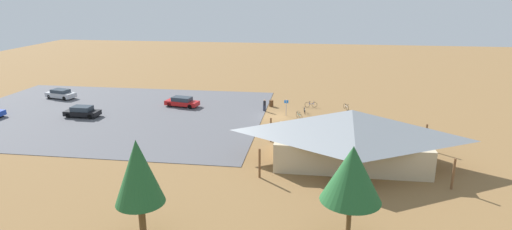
% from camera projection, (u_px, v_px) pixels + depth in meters
% --- Properties ---
extents(ground, '(160.00, 160.00, 0.00)m').
position_uv_depth(ground, '(276.00, 117.00, 54.72)').
color(ground, olive).
rests_on(ground, ground).
extents(parking_lot_asphalt, '(40.98, 29.88, 0.05)m').
position_uv_depth(parking_lot_asphalt, '(109.00, 114.00, 55.96)').
color(parking_lot_asphalt, '#56565B').
rests_on(parking_lot_asphalt, ground).
extents(bike_pavilion, '(16.40, 9.61, 5.20)m').
position_uv_depth(bike_pavilion, '(351.00, 133.00, 39.44)').
color(bike_pavilion, '#C6B28E').
rests_on(bike_pavilion, ground).
extents(trash_bin, '(0.60, 0.60, 0.90)m').
position_uv_depth(trash_bin, '(271.00, 103.00, 59.54)').
color(trash_bin, brown).
rests_on(trash_bin, ground).
extents(lot_sign, '(0.56, 0.08, 2.20)m').
position_uv_depth(lot_sign, '(286.00, 105.00, 54.82)').
color(lot_sign, '#99999E').
rests_on(lot_sign, ground).
extents(pine_east, '(3.22, 3.22, 6.87)m').
position_uv_depth(pine_east, '(138.00, 172.00, 26.77)').
color(pine_east, brown).
rests_on(pine_east, ground).
extents(pine_center, '(3.92, 3.92, 6.62)m').
position_uv_depth(pine_center, '(352.00, 174.00, 26.31)').
color(pine_center, brown).
rests_on(pine_center, ground).
extents(bicycle_green_yard_right, '(1.64, 0.76, 0.87)m').
position_uv_depth(bicycle_green_yard_right, '(381.00, 129.00, 48.61)').
color(bicycle_green_yard_right, black).
rests_on(bicycle_green_yard_right, ground).
extents(bicycle_purple_edge_north, '(1.43, 1.08, 0.86)m').
position_uv_depth(bicycle_purple_edge_north, '(424.00, 133.00, 47.53)').
color(bicycle_purple_edge_north, black).
rests_on(bicycle_purple_edge_north, ground).
extents(bicycle_white_yard_left, '(0.68, 1.61, 0.83)m').
position_uv_depth(bicycle_white_yard_left, '(346.00, 107.00, 57.93)').
color(bicycle_white_yard_left, black).
rests_on(bicycle_white_yard_left, ground).
extents(bicycle_black_near_porch, '(0.48, 1.68, 0.87)m').
position_uv_depth(bicycle_black_near_porch, '(398.00, 134.00, 47.08)').
color(bicycle_black_near_porch, black).
rests_on(bicycle_black_near_porch, ground).
extents(bicycle_orange_mid_cluster, '(0.48, 1.66, 0.82)m').
position_uv_depth(bicycle_orange_mid_cluster, '(418.00, 146.00, 43.41)').
color(bicycle_orange_mid_cluster, black).
rests_on(bicycle_orange_mid_cluster, ground).
extents(bicycle_red_back_row, '(0.48, 1.69, 0.82)m').
position_uv_depth(bicycle_red_back_row, '(360.00, 130.00, 48.48)').
color(bicycle_red_back_row, black).
rests_on(bicycle_red_back_row, ground).
extents(bicycle_silver_lone_east, '(0.48, 1.68, 0.78)m').
position_uv_depth(bicycle_silver_lone_east, '(305.00, 111.00, 56.29)').
color(bicycle_silver_lone_east, black).
rests_on(bicycle_silver_lone_east, ground).
extents(bicycle_teal_front_row, '(0.87, 1.63, 0.88)m').
position_uv_depth(bicycle_teal_front_row, '(299.00, 116.00, 53.89)').
color(bicycle_teal_front_row, black).
rests_on(bicycle_teal_front_row, ground).
extents(bicycle_blue_yard_center, '(1.72, 0.48, 0.90)m').
position_uv_depth(bicycle_blue_yard_center, '(311.00, 105.00, 59.11)').
color(bicycle_blue_yard_center, black).
rests_on(bicycle_blue_yard_center, ground).
extents(car_black_by_curb, '(4.45, 1.94, 1.41)m').
position_uv_depth(car_black_by_curb, '(82.00, 112.00, 54.39)').
color(car_black_by_curb, black).
rests_on(car_black_by_curb, parking_lot_asphalt).
extents(car_silver_aisle_side, '(4.86, 2.89, 1.39)m').
position_uv_depth(car_silver_aisle_side, '(61.00, 94.00, 63.74)').
color(car_silver_aisle_side, '#BCBCC1').
rests_on(car_silver_aisle_side, parking_lot_asphalt).
extents(car_red_inner_stall, '(5.01, 2.61, 1.37)m').
position_uv_depth(car_red_inner_stall, '(182.00, 102.00, 59.27)').
color(car_red_inner_stall, red).
rests_on(car_red_inner_stall, parking_lot_asphalt).
extents(visitor_by_pavilion, '(0.39, 0.36, 1.67)m').
position_uv_depth(visitor_by_pavilion, '(265.00, 105.00, 57.03)').
color(visitor_by_pavilion, '#2D3347').
rests_on(visitor_by_pavilion, ground).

